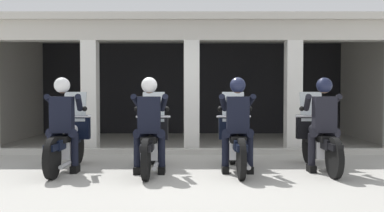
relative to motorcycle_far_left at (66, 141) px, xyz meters
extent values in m
plane|color=#A8A59E|center=(2.17, 3.07, -0.50)|extent=(80.00, 80.00, 0.00)
cube|color=black|center=(2.14, 6.54, 0.97)|extent=(10.26, 0.24, 2.95)
cube|color=#BCB7AD|center=(2.14, 2.30, 2.23)|extent=(10.26, 0.36, 0.44)
cube|color=#BCB7AD|center=(2.14, 4.34, 2.53)|extent=(10.26, 4.79, 0.16)
cube|color=#BCB7AD|center=(-2.89, 4.34, 0.97)|extent=(0.30, 4.79, 2.95)
cube|color=#BCB7AD|center=(7.17, 4.34, 0.97)|extent=(0.30, 4.79, 2.95)
cube|color=silver|center=(-0.18, 2.30, 0.75)|extent=(0.35, 0.36, 2.51)
cube|color=silver|center=(2.14, 2.30, 0.75)|extent=(0.35, 0.36, 2.51)
cube|color=silver|center=(4.46, 2.30, 0.75)|extent=(0.35, 0.36, 2.51)
cube|color=#B7B5AD|center=(2.14, 1.80, -0.44)|extent=(9.86, 0.24, 0.12)
cylinder|color=black|center=(0.00, 0.58, -0.18)|extent=(0.09, 0.64, 0.64)
cylinder|color=black|center=(0.00, -0.82, -0.18)|extent=(0.09, 0.64, 0.64)
cube|color=black|center=(0.00, 0.58, 0.03)|extent=(0.14, 0.44, 0.08)
cube|color=silver|center=(0.00, -0.17, -0.13)|extent=(0.28, 0.44, 0.28)
cube|color=black|center=(0.00, -0.12, 0.00)|extent=(0.18, 1.24, 0.16)
ellipsoid|color=#B2B2B7|center=(0.00, 0.10, 0.18)|extent=(0.26, 0.48, 0.22)
cube|color=black|center=(0.00, -0.30, 0.07)|extent=(0.24, 0.52, 0.10)
cube|color=black|center=(0.00, -0.76, 0.00)|extent=(0.16, 0.48, 0.10)
cylinder|color=silver|center=(0.00, 0.52, 0.06)|extent=(0.05, 0.24, 0.53)
cube|color=black|center=(0.00, 0.46, 0.20)|extent=(0.52, 0.16, 0.44)
sphere|color=silver|center=(0.00, 0.56, 0.22)|extent=(0.18, 0.18, 0.18)
cube|color=silver|center=(0.00, 0.44, 0.57)|extent=(0.40, 0.14, 0.54)
cylinder|color=silver|center=(0.00, 0.36, 0.40)|extent=(0.62, 0.04, 0.04)
cylinder|color=silver|center=(0.12, -0.52, -0.32)|extent=(0.07, 0.55, 0.07)
cube|color=black|center=(0.00, -0.32, 0.47)|extent=(0.36, 0.22, 0.60)
cube|color=black|center=(0.00, -0.20, 0.49)|extent=(0.05, 0.02, 0.32)
sphere|color=#936B51|center=(0.00, -0.30, 0.92)|extent=(0.21, 0.21, 0.21)
sphere|color=silver|center=(0.00, -0.30, 0.95)|extent=(0.26, 0.26, 0.26)
cylinder|color=black|center=(0.14, -0.30, 0.16)|extent=(0.26, 0.29, 0.17)
cylinder|color=black|center=(0.20, -0.30, -0.12)|extent=(0.12, 0.12, 0.53)
cube|color=black|center=(0.20, -0.29, -0.44)|extent=(0.11, 0.26, 0.12)
cylinder|color=black|center=(-0.14, -0.30, 0.16)|extent=(0.26, 0.29, 0.17)
cylinder|color=black|center=(-0.20, -0.30, -0.12)|extent=(0.12, 0.12, 0.53)
cube|color=black|center=(-0.20, -0.29, -0.44)|extent=(0.11, 0.26, 0.12)
cylinder|color=black|center=(0.22, -0.09, 0.66)|extent=(0.19, 0.48, 0.31)
sphere|color=black|center=(0.26, 0.12, 0.55)|extent=(0.09, 0.09, 0.09)
cylinder|color=black|center=(-0.22, -0.09, 0.66)|extent=(0.19, 0.48, 0.31)
sphere|color=black|center=(-0.26, 0.12, 0.55)|extent=(0.09, 0.09, 0.09)
cylinder|color=black|center=(1.45, 0.50, -0.18)|extent=(0.09, 0.64, 0.64)
cylinder|color=black|center=(1.45, -0.90, -0.18)|extent=(0.09, 0.64, 0.64)
cube|color=black|center=(1.45, 0.50, 0.03)|extent=(0.14, 0.44, 0.08)
cube|color=silver|center=(1.45, -0.25, -0.13)|extent=(0.28, 0.44, 0.28)
cube|color=black|center=(1.45, -0.20, 0.00)|extent=(0.18, 1.24, 0.16)
ellipsoid|color=#1E2338|center=(1.45, 0.02, 0.18)|extent=(0.26, 0.48, 0.22)
cube|color=black|center=(1.45, -0.38, 0.07)|extent=(0.24, 0.52, 0.10)
cube|color=black|center=(1.45, -0.84, 0.00)|extent=(0.16, 0.48, 0.10)
cylinder|color=silver|center=(1.45, 0.44, 0.06)|extent=(0.05, 0.24, 0.53)
cube|color=black|center=(1.45, 0.38, 0.20)|extent=(0.52, 0.16, 0.44)
sphere|color=silver|center=(1.45, 0.48, 0.22)|extent=(0.18, 0.18, 0.18)
cube|color=silver|center=(1.45, 0.36, 0.57)|extent=(0.40, 0.14, 0.54)
cylinder|color=silver|center=(1.45, 0.28, 0.40)|extent=(0.62, 0.04, 0.04)
cylinder|color=silver|center=(1.57, -0.60, -0.32)|extent=(0.07, 0.55, 0.07)
cube|color=black|center=(1.45, -0.40, 0.47)|extent=(0.36, 0.22, 0.60)
cube|color=black|center=(1.45, -0.28, 0.49)|extent=(0.05, 0.02, 0.32)
sphere|color=tan|center=(1.45, -0.38, 0.92)|extent=(0.21, 0.21, 0.21)
sphere|color=silver|center=(1.45, -0.38, 0.95)|extent=(0.26, 0.26, 0.26)
cylinder|color=black|center=(1.59, -0.38, 0.16)|extent=(0.26, 0.29, 0.17)
cylinder|color=black|center=(1.65, -0.38, -0.12)|extent=(0.12, 0.12, 0.53)
cube|color=black|center=(1.65, -0.37, -0.44)|extent=(0.11, 0.26, 0.12)
cylinder|color=black|center=(1.31, -0.38, 0.16)|extent=(0.26, 0.29, 0.17)
cylinder|color=black|center=(1.25, -0.38, -0.12)|extent=(0.12, 0.12, 0.53)
cube|color=black|center=(1.25, -0.37, -0.44)|extent=(0.11, 0.26, 0.12)
cylinder|color=black|center=(1.67, -0.17, 0.66)|extent=(0.19, 0.48, 0.31)
sphere|color=black|center=(1.71, 0.04, 0.55)|extent=(0.09, 0.09, 0.09)
cylinder|color=black|center=(1.23, -0.17, 0.66)|extent=(0.19, 0.48, 0.31)
sphere|color=black|center=(1.19, 0.04, 0.55)|extent=(0.09, 0.09, 0.09)
cylinder|color=black|center=(2.90, 0.55, -0.18)|extent=(0.09, 0.64, 0.64)
cylinder|color=black|center=(2.90, -0.85, -0.18)|extent=(0.09, 0.64, 0.64)
cube|color=black|center=(2.90, 0.55, 0.03)|extent=(0.14, 0.44, 0.08)
cube|color=silver|center=(2.90, -0.20, -0.13)|extent=(0.28, 0.44, 0.28)
cube|color=black|center=(2.90, -0.15, 0.00)|extent=(0.18, 1.24, 0.16)
ellipsoid|color=black|center=(2.90, 0.07, 0.18)|extent=(0.26, 0.48, 0.22)
cube|color=black|center=(2.90, -0.33, 0.07)|extent=(0.24, 0.52, 0.10)
cube|color=black|center=(2.90, -0.79, 0.00)|extent=(0.16, 0.48, 0.10)
cylinder|color=silver|center=(2.90, 0.49, 0.06)|extent=(0.05, 0.24, 0.53)
cube|color=black|center=(2.90, 0.43, 0.20)|extent=(0.52, 0.16, 0.44)
sphere|color=silver|center=(2.90, 0.53, 0.22)|extent=(0.18, 0.18, 0.18)
cube|color=silver|center=(2.90, 0.41, 0.57)|extent=(0.40, 0.14, 0.54)
cylinder|color=silver|center=(2.90, 0.33, 0.40)|extent=(0.62, 0.04, 0.04)
cylinder|color=silver|center=(3.02, -0.55, -0.32)|extent=(0.07, 0.55, 0.07)
cube|color=black|center=(2.90, -0.35, 0.47)|extent=(0.36, 0.22, 0.60)
cube|color=black|center=(2.90, -0.23, 0.49)|extent=(0.05, 0.02, 0.32)
sphere|color=tan|center=(2.90, -0.33, 0.92)|extent=(0.21, 0.21, 0.21)
sphere|color=#191E38|center=(2.90, -0.33, 0.95)|extent=(0.26, 0.26, 0.26)
cylinder|color=black|center=(3.04, -0.33, 0.16)|extent=(0.26, 0.29, 0.17)
cylinder|color=black|center=(3.10, -0.33, -0.12)|extent=(0.12, 0.12, 0.53)
cube|color=black|center=(3.10, -0.32, -0.44)|extent=(0.11, 0.26, 0.12)
cylinder|color=black|center=(2.76, -0.33, 0.16)|extent=(0.26, 0.29, 0.17)
cylinder|color=black|center=(2.70, -0.33, -0.12)|extent=(0.12, 0.12, 0.53)
cube|color=black|center=(2.70, -0.32, -0.44)|extent=(0.11, 0.26, 0.12)
cylinder|color=black|center=(3.12, -0.12, 0.66)|extent=(0.19, 0.48, 0.31)
sphere|color=black|center=(3.16, 0.09, 0.55)|extent=(0.09, 0.09, 0.09)
cylinder|color=black|center=(2.68, -0.12, 0.66)|extent=(0.19, 0.48, 0.31)
sphere|color=black|center=(2.64, 0.09, 0.55)|extent=(0.09, 0.09, 0.09)
cylinder|color=black|center=(4.35, 0.63, -0.18)|extent=(0.09, 0.64, 0.64)
cylinder|color=black|center=(4.35, -0.77, -0.18)|extent=(0.09, 0.64, 0.64)
cube|color=black|center=(4.35, 0.63, 0.03)|extent=(0.14, 0.44, 0.08)
cube|color=silver|center=(4.35, -0.12, -0.13)|extent=(0.28, 0.44, 0.28)
cube|color=black|center=(4.35, -0.07, 0.00)|extent=(0.18, 1.24, 0.16)
ellipsoid|color=black|center=(4.35, 0.15, 0.18)|extent=(0.26, 0.48, 0.22)
cube|color=black|center=(4.35, -0.25, 0.07)|extent=(0.24, 0.52, 0.10)
cube|color=black|center=(4.35, -0.71, 0.00)|extent=(0.16, 0.48, 0.10)
cylinder|color=silver|center=(4.35, 0.57, 0.06)|extent=(0.05, 0.24, 0.53)
cube|color=black|center=(4.35, 0.51, 0.20)|extent=(0.52, 0.16, 0.44)
sphere|color=silver|center=(4.35, 0.61, 0.22)|extent=(0.18, 0.18, 0.18)
cube|color=silver|center=(4.35, 0.49, 0.57)|extent=(0.40, 0.14, 0.54)
cylinder|color=silver|center=(4.35, 0.41, 0.40)|extent=(0.62, 0.04, 0.04)
cylinder|color=silver|center=(4.47, -0.47, -0.32)|extent=(0.07, 0.55, 0.07)
cube|color=black|center=(4.35, -0.27, 0.47)|extent=(0.36, 0.22, 0.60)
cube|color=#591414|center=(4.35, -0.15, 0.49)|extent=(0.05, 0.02, 0.32)
sphere|color=tan|center=(4.35, -0.25, 0.92)|extent=(0.21, 0.21, 0.21)
sphere|color=#191E38|center=(4.35, -0.25, 0.95)|extent=(0.26, 0.26, 0.26)
cylinder|color=black|center=(4.49, -0.25, 0.16)|extent=(0.26, 0.29, 0.17)
cylinder|color=black|center=(4.55, -0.25, -0.12)|extent=(0.12, 0.12, 0.53)
cube|color=black|center=(4.55, -0.24, -0.44)|extent=(0.11, 0.26, 0.12)
cylinder|color=black|center=(4.21, -0.25, 0.16)|extent=(0.26, 0.29, 0.17)
cylinder|color=black|center=(4.15, -0.25, -0.12)|extent=(0.12, 0.12, 0.53)
cube|color=black|center=(4.15, -0.24, -0.44)|extent=(0.11, 0.26, 0.12)
cylinder|color=black|center=(4.57, -0.04, 0.66)|extent=(0.19, 0.48, 0.31)
sphere|color=black|center=(4.61, 0.17, 0.55)|extent=(0.09, 0.09, 0.09)
cylinder|color=black|center=(4.13, -0.04, 0.66)|extent=(0.19, 0.48, 0.31)
sphere|color=black|center=(4.09, 0.17, 0.55)|extent=(0.09, 0.09, 0.09)
camera|label=1|loc=(2.15, -7.12, 0.83)|focal=38.61mm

